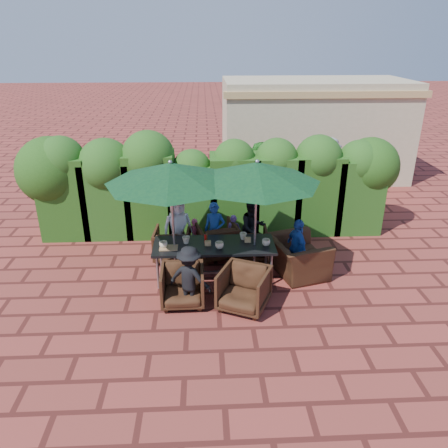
{
  "coord_description": "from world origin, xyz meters",
  "views": [
    {
      "loc": [
        -0.22,
        -7.66,
        4.52
      ],
      "look_at": [
        0.17,
        0.4,
        1.02
      ],
      "focal_mm": 35.0,
      "sensor_mm": 36.0,
      "label": 1
    }
  ],
  "objects_px": {
    "chair_far_mid": "(216,238)",
    "umbrella_right": "(257,173)",
    "umbrella_left": "(171,173)",
    "chair_near_right": "(244,287)",
    "chair_far_right": "(250,241)",
    "chair_end_right": "(298,251)",
    "chair_near_left": "(183,284)",
    "chair_far_left": "(172,243)",
    "dining_table": "(214,248)"
  },
  "relations": [
    {
      "from": "umbrella_right",
      "to": "chair_end_right",
      "type": "height_order",
      "value": "umbrella_right"
    },
    {
      "from": "chair_far_right",
      "to": "dining_table",
      "type": "bearing_deg",
      "value": 49.88
    },
    {
      "from": "chair_far_left",
      "to": "chair_end_right",
      "type": "xyz_separation_m",
      "value": [
        2.59,
        -0.77,
        0.12
      ]
    },
    {
      "from": "umbrella_left",
      "to": "chair_near_right",
      "type": "xyz_separation_m",
      "value": [
        1.28,
        -1.06,
        -1.79
      ]
    },
    {
      "from": "umbrella_right",
      "to": "chair_near_left",
      "type": "distance_m",
      "value": 2.43
    },
    {
      "from": "chair_far_left",
      "to": "chair_far_right",
      "type": "height_order",
      "value": "chair_far_left"
    },
    {
      "from": "umbrella_left",
      "to": "chair_near_right",
      "type": "distance_m",
      "value": 2.44
    },
    {
      "from": "umbrella_right",
      "to": "chair_near_left",
      "type": "height_order",
      "value": "umbrella_right"
    },
    {
      "from": "chair_far_mid",
      "to": "chair_near_right",
      "type": "xyz_separation_m",
      "value": [
        0.42,
        -2.01,
        -0.01
      ]
    },
    {
      "from": "chair_far_right",
      "to": "chair_near_right",
      "type": "xyz_separation_m",
      "value": [
        -0.31,
        -1.94,
        0.04
      ]
    },
    {
      "from": "dining_table",
      "to": "chair_far_left",
      "type": "xyz_separation_m",
      "value": [
        -0.89,
        0.87,
        -0.29
      ]
    },
    {
      "from": "chair_far_left",
      "to": "chair_far_mid",
      "type": "distance_m",
      "value": 0.97
    },
    {
      "from": "umbrella_left",
      "to": "chair_near_left",
      "type": "xyz_separation_m",
      "value": [
        0.18,
        -0.86,
        -1.82
      ]
    },
    {
      "from": "chair_far_right",
      "to": "chair_end_right",
      "type": "distance_m",
      "value": 1.19
    },
    {
      "from": "chair_far_mid",
      "to": "chair_near_right",
      "type": "distance_m",
      "value": 2.06
    },
    {
      "from": "dining_table",
      "to": "umbrella_left",
      "type": "distance_m",
      "value": 1.72
    },
    {
      "from": "chair_far_left",
      "to": "dining_table",
      "type": "bearing_deg",
      "value": 139.67
    },
    {
      "from": "chair_far_mid",
      "to": "chair_end_right",
      "type": "distance_m",
      "value": 1.83
    },
    {
      "from": "dining_table",
      "to": "chair_far_mid",
      "type": "relative_size",
      "value": 2.75
    },
    {
      "from": "umbrella_left",
      "to": "chair_near_right",
      "type": "height_order",
      "value": "umbrella_left"
    },
    {
      "from": "chair_far_mid",
      "to": "chair_end_right",
      "type": "height_order",
      "value": "chair_end_right"
    },
    {
      "from": "chair_far_mid",
      "to": "chair_far_right",
      "type": "distance_m",
      "value": 0.74
    },
    {
      "from": "umbrella_left",
      "to": "chair_end_right",
      "type": "height_order",
      "value": "umbrella_left"
    },
    {
      "from": "chair_end_right",
      "to": "umbrella_left",
      "type": "bearing_deg",
      "value": 77.0
    },
    {
      "from": "dining_table",
      "to": "chair_near_left",
      "type": "distance_m",
      "value": 1.1
    },
    {
      "from": "chair_near_right",
      "to": "chair_end_right",
      "type": "bearing_deg",
      "value": 68.75
    },
    {
      "from": "chair_far_mid",
      "to": "umbrella_right",
      "type": "bearing_deg",
      "value": 111.84
    },
    {
      "from": "dining_table",
      "to": "umbrella_left",
      "type": "height_order",
      "value": "umbrella_left"
    },
    {
      "from": "dining_table",
      "to": "chair_far_right",
      "type": "bearing_deg",
      "value": 47.23
    },
    {
      "from": "dining_table",
      "to": "chair_near_left",
      "type": "relative_size",
      "value": 3.01
    },
    {
      "from": "chair_far_left",
      "to": "chair_end_right",
      "type": "distance_m",
      "value": 2.7
    },
    {
      "from": "umbrella_left",
      "to": "chair_far_mid",
      "type": "xyz_separation_m",
      "value": [
        0.85,
        0.96,
        -1.78
      ]
    },
    {
      "from": "dining_table",
      "to": "chair_near_right",
      "type": "distance_m",
      "value": 1.21
    },
    {
      "from": "chair_end_right",
      "to": "chair_far_left",
      "type": "bearing_deg",
      "value": 57.87
    },
    {
      "from": "chair_end_right",
      "to": "dining_table",
      "type": "bearing_deg",
      "value": 77.77
    },
    {
      "from": "umbrella_left",
      "to": "chair_far_left",
      "type": "bearing_deg",
      "value": 97.26
    },
    {
      "from": "chair_far_mid",
      "to": "chair_far_right",
      "type": "height_order",
      "value": "chair_far_mid"
    },
    {
      "from": "dining_table",
      "to": "chair_near_right",
      "type": "bearing_deg",
      "value": -65.03
    },
    {
      "from": "dining_table",
      "to": "chair_near_right",
      "type": "xyz_separation_m",
      "value": [
        0.5,
        -1.07,
        -0.26
      ]
    },
    {
      "from": "chair_far_right",
      "to": "chair_far_mid",
      "type": "bearing_deg",
      "value": -3.19
    },
    {
      "from": "umbrella_right",
      "to": "chair_near_left",
      "type": "bearing_deg",
      "value": -149.19
    },
    {
      "from": "umbrella_left",
      "to": "chair_end_right",
      "type": "distance_m",
      "value": 3.01
    },
    {
      "from": "umbrella_left",
      "to": "chair_far_right",
      "type": "bearing_deg",
      "value": 29.12
    },
    {
      "from": "chair_far_right",
      "to": "chair_end_right",
      "type": "height_order",
      "value": "chair_end_right"
    },
    {
      "from": "chair_far_mid",
      "to": "chair_near_left",
      "type": "relative_size",
      "value": 1.1
    },
    {
      "from": "umbrella_left",
      "to": "chair_end_right",
      "type": "bearing_deg",
      "value": 2.58
    },
    {
      "from": "chair_far_mid",
      "to": "chair_end_right",
      "type": "relative_size",
      "value": 0.75
    },
    {
      "from": "umbrella_left",
      "to": "chair_end_right",
      "type": "xyz_separation_m",
      "value": [
        2.48,
        0.11,
        -1.71
      ]
    },
    {
      "from": "chair_end_right",
      "to": "chair_far_right",
      "type": "bearing_deg",
      "value": 33.84
    },
    {
      "from": "chair_far_left",
      "to": "chair_near_right",
      "type": "distance_m",
      "value": 2.38
    }
  ]
}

